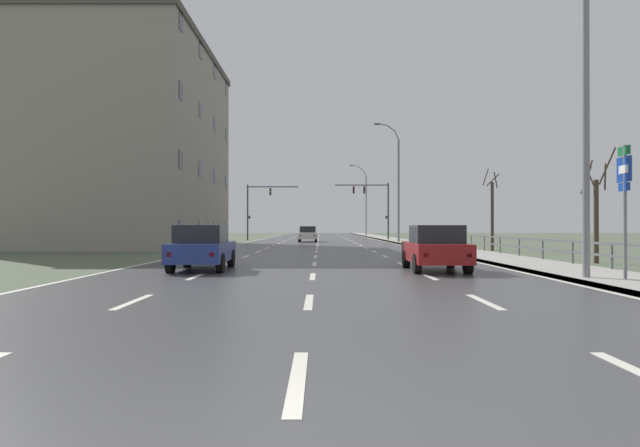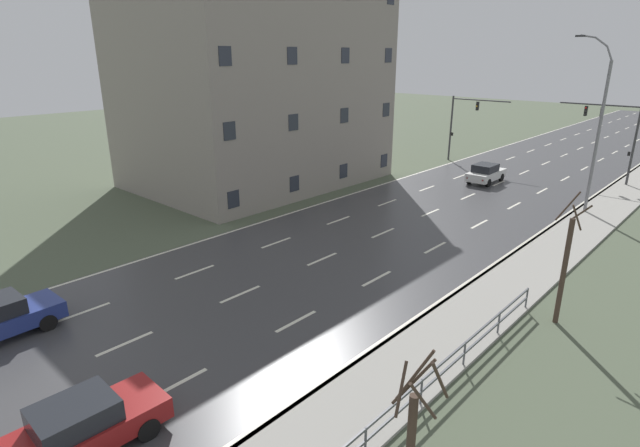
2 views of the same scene
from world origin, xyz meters
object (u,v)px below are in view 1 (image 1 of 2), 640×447
(highway_sign, at_px, (625,195))
(traffic_signal_left, at_px, (257,203))
(car_far_right, at_px, (308,234))
(traffic_signal_right, at_px, (375,200))
(brick_building, at_px, (118,147))
(street_lamp_distant, at_px, (365,201))
(car_far_left, at_px, (203,247))
(street_lamp_midground, at_px, (397,184))
(car_near_left, at_px, (435,248))
(street_lamp_foreground, at_px, (580,94))

(highway_sign, height_order, traffic_signal_left, traffic_signal_left)
(car_far_right, bearing_deg, highway_sign, -77.04)
(traffic_signal_right, bearing_deg, brick_building, -139.39)
(brick_building, bearing_deg, car_far_right, 39.94)
(street_lamp_distant, xyz_separation_m, car_far_left, (-11.29, -66.81, -4.78))
(car_far_right, bearing_deg, brick_building, -140.61)
(street_lamp_midground, xyz_separation_m, highway_sign, (0.93, -35.79, -3.16))
(highway_sign, bearing_deg, brick_building, 131.36)
(traffic_signal_left, xyz_separation_m, car_near_left, (10.99, -41.58, -3.36))
(street_lamp_midground, relative_size, traffic_signal_right, 1.74)
(car_near_left, bearing_deg, brick_building, 131.76)
(street_lamp_distant, xyz_separation_m, car_near_left, (-3.26, -67.12, -4.78))
(car_far_right, relative_size, car_far_left, 0.99)
(car_near_left, bearing_deg, traffic_signal_left, 106.26)
(street_lamp_midground, distance_m, highway_sign, 35.94)
(car_far_left, bearing_deg, traffic_signal_left, 92.44)
(highway_sign, relative_size, car_far_left, 0.89)
(street_lamp_distant, bearing_deg, car_far_left, -99.59)
(car_near_left, bearing_deg, car_far_left, 179.23)
(street_lamp_midground, relative_size, brick_building, 0.59)
(street_lamp_foreground, relative_size, street_lamp_distant, 0.93)
(street_lamp_distant, relative_size, traffic_signal_right, 1.77)
(car_far_left, bearing_deg, street_lamp_midground, 68.56)
(street_lamp_foreground, distance_m, traffic_signal_left, 47.25)
(car_far_right, distance_m, car_near_left, 35.51)
(street_lamp_foreground, distance_m, brick_building, 35.10)
(brick_building, bearing_deg, car_near_left, -49.70)
(street_lamp_distant, relative_size, car_far_left, 2.76)
(highway_sign, distance_m, traffic_signal_right, 45.82)
(street_lamp_foreground, xyz_separation_m, highway_sign, (0.96, -0.49, -2.83))
(highway_sign, bearing_deg, car_far_right, 103.51)
(street_lamp_midground, bearing_deg, brick_building, -159.05)
(car_near_left, relative_size, brick_building, 0.22)
(traffic_signal_right, xyz_separation_m, car_near_left, (-2.25, -41.78, -3.68))
(street_lamp_midground, height_order, street_lamp_distant, street_lamp_distant)
(highway_sign, bearing_deg, car_far_left, 160.80)
(street_lamp_distant, xyz_separation_m, highway_sign, (0.96, -71.08, -3.21))
(street_lamp_foreground, height_order, highway_sign, street_lamp_foreground)
(car_far_right, bearing_deg, traffic_signal_right, 41.32)
(car_far_right, bearing_deg, car_near_left, -82.19)
(traffic_signal_right, bearing_deg, street_lamp_distant, 87.70)
(street_lamp_midground, height_order, traffic_signal_left, street_lamp_midground)
(highway_sign, height_order, car_far_left, highway_sign)
(street_lamp_foreground, xyz_separation_m, brick_building, (-22.83, 26.54, 2.50))
(highway_sign, relative_size, traffic_signal_left, 0.59)
(street_lamp_distant, relative_size, car_far_right, 2.78)
(street_lamp_distant, relative_size, traffic_signal_left, 1.83)
(traffic_signal_right, height_order, traffic_signal_left, traffic_signal_right)
(highway_sign, distance_m, brick_building, 36.40)
(traffic_signal_right, xyz_separation_m, traffic_signal_left, (-13.24, -0.20, -0.33))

